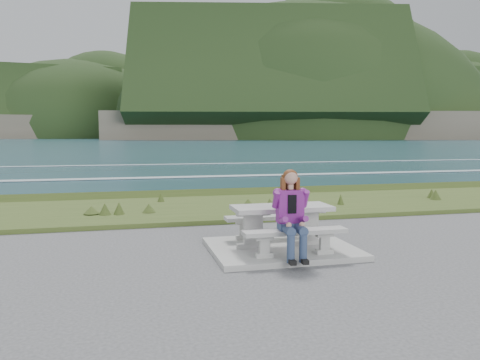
% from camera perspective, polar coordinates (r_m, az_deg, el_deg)
% --- Properties ---
extents(concrete_slab, '(2.60, 2.10, 0.10)m').
position_cam_1_polar(concrete_slab, '(8.73, 5.06, -8.33)').
color(concrete_slab, '#ABAAA6').
rests_on(concrete_slab, ground).
extents(picnic_table, '(1.80, 0.75, 0.75)m').
position_cam_1_polar(picnic_table, '(8.60, 5.10, -4.24)').
color(picnic_table, '#ABAAA6').
rests_on(picnic_table, concrete_slab).
extents(bench_landward, '(1.80, 0.35, 0.45)m').
position_cam_1_polar(bench_landward, '(8.00, 6.72, -6.71)').
color(bench_landward, '#ABAAA6').
rests_on(bench_landward, concrete_slab).
extents(bench_seaward, '(1.80, 0.35, 0.45)m').
position_cam_1_polar(bench_seaward, '(9.30, 3.69, -4.94)').
color(bench_seaward, '#ABAAA6').
rests_on(bench_seaward, concrete_slab).
extents(grass_verge, '(160.00, 4.50, 0.22)m').
position_cam_1_polar(grass_verge, '(13.48, -1.83, -3.55)').
color(grass_verge, '#38521E').
rests_on(grass_verge, ground).
extents(shore_drop, '(160.00, 0.80, 2.20)m').
position_cam_1_polar(shore_drop, '(16.29, -3.95, -1.96)').
color(shore_drop, '#6A6150').
rests_on(shore_drop, ground).
extents(ocean, '(1600.00, 1600.00, 0.09)m').
position_cam_1_polar(ocean, '(33.45, -8.98, -1.09)').
color(ocean, '#1D4554').
rests_on(ocean, ground).
extents(headland_range, '(729.83, 363.95, 178.00)m').
position_cam_1_polar(headland_range, '(450.13, 11.71, 6.54)').
color(headland_range, '#6A6150').
rests_on(headland_range, ground).
extents(seated_woman, '(0.46, 0.76, 1.47)m').
position_cam_1_polar(seated_woman, '(7.80, 6.41, -5.60)').
color(seated_woman, navy).
rests_on(seated_woman, concrete_slab).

